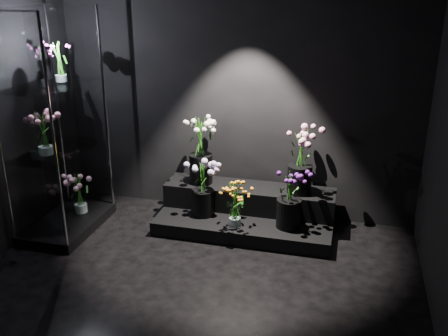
% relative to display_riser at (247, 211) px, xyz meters
% --- Properties ---
extents(floor, '(4.00, 4.00, 0.00)m').
position_rel_display_riser_xyz_m(floor, '(-0.22, -1.63, -0.17)').
color(floor, black).
rests_on(floor, ground).
extents(wall_back, '(4.00, 0.00, 4.00)m').
position_rel_display_riser_xyz_m(wall_back, '(-0.22, 0.37, 1.23)').
color(wall_back, black).
rests_on(wall_back, floor).
extents(display_riser, '(1.88, 0.83, 0.42)m').
position_rel_display_riser_xyz_m(display_riser, '(0.00, 0.00, 0.00)').
color(display_riser, black).
rests_on(display_riser, floor).
extents(display_case, '(0.63, 1.05, 2.32)m').
position_rel_display_riser_xyz_m(display_case, '(-1.88, -0.55, 0.99)').
color(display_case, black).
rests_on(display_case, floor).
extents(bouquet_orange_bells, '(0.28, 0.28, 0.47)m').
position_rel_display_riser_xyz_m(bouquet_orange_bells, '(-0.06, -0.32, 0.23)').
color(bouquet_orange_bells, white).
rests_on(bouquet_orange_bells, display_riser).
extents(bouquet_lilac, '(0.45, 0.45, 0.61)m').
position_rel_display_riser_xyz_m(bouquet_lilac, '(-0.45, -0.17, 0.33)').
color(bouquet_lilac, black).
rests_on(bouquet_lilac, display_riser).
extents(bouquet_purple, '(0.42, 0.42, 0.61)m').
position_rel_display_riser_xyz_m(bouquet_purple, '(0.48, -0.22, 0.32)').
color(bouquet_purple, black).
rests_on(bouquet_purple, display_riser).
extents(bouquet_cream_roses, '(0.41, 0.41, 0.76)m').
position_rel_display_riser_xyz_m(bouquet_cream_roses, '(-0.55, 0.10, 0.68)').
color(bouquet_cream_roses, black).
rests_on(bouquet_cream_roses, display_riser).
extents(bouquet_pink_roses, '(0.38, 0.38, 0.69)m').
position_rel_display_riser_xyz_m(bouquet_pink_roses, '(0.54, 0.09, 0.63)').
color(bouquet_pink_roses, black).
rests_on(bouquet_pink_roses, display_riser).
extents(bouquet_case_pink, '(0.38, 0.38, 0.44)m').
position_rel_display_riser_xyz_m(bouquet_case_pink, '(-1.93, -0.71, 0.96)').
color(bouquet_case_pink, white).
rests_on(bouquet_case_pink, display_case).
extents(bouquet_case_magenta, '(0.30, 0.30, 0.39)m').
position_rel_display_riser_xyz_m(bouquet_case_magenta, '(-1.85, -0.40, 1.61)').
color(bouquet_case_magenta, white).
rests_on(bouquet_case_magenta, display_case).
extents(bouquet_case_base_pink, '(0.39, 0.39, 0.46)m').
position_rel_display_riser_xyz_m(bouquet_case_base_pink, '(-1.82, -0.36, 0.18)').
color(bouquet_case_base_pink, white).
rests_on(bouquet_case_base_pink, display_case).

